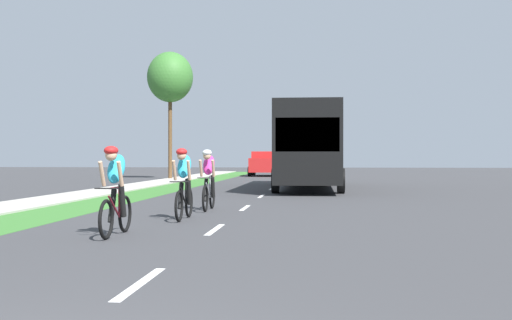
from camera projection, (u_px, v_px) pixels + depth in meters
ground_plane at (264, 194)px, 23.12m from camera, size 120.00×120.00×0.00m
grass_verge at (144, 194)px, 23.56m from camera, size 1.89×70.00×0.01m
sidewalk_concrete at (94, 193)px, 23.74m from camera, size 1.96×70.00×0.10m
lane_markings_center at (271, 189)px, 27.11m from camera, size 0.12×52.71×0.01m
cyclist_lead at (115, 190)px, 10.94m from camera, size 0.42×1.72×1.58m
cyclist_trailing at (184, 183)px, 13.77m from camera, size 0.42×1.72×1.58m
cyclist_distant at (209, 179)px, 16.21m from camera, size 0.42×1.72×1.58m
bus_black at (309, 144)px, 27.59m from camera, size 2.78×11.60×3.48m
suv_red at (265, 163)px, 45.71m from camera, size 2.15×4.70×1.79m
sedan_white at (278, 164)px, 57.95m from camera, size 1.98×4.30×1.52m
street_tree_far at (170, 78)px, 39.28m from camera, size 2.89×2.89×8.02m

